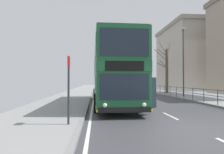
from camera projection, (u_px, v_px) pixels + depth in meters
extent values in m
cube|color=#404045|center=(197.00, 129.00, 7.18)|extent=(8.40, 140.00, 0.06)
cube|color=silver|center=(170.00, 116.00, 9.78)|extent=(0.12, 2.00, 0.00)
cube|color=silver|center=(146.00, 104.00, 14.56)|extent=(0.12, 2.00, 0.00)
cube|color=silver|center=(134.00, 98.00, 19.34)|extent=(0.12, 2.00, 0.00)
cube|color=silver|center=(126.00, 95.00, 24.13)|extent=(0.12, 2.00, 0.00)
cube|color=silver|center=(121.00, 93.00, 28.91)|extent=(0.12, 2.00, 0.00)
cube|color=silver|center=(118.00, 91.00, 33.70)|extent=(0.12, 2.00, 0.00)
cube|color=silver|center=(115.00, 90.00, 38.48)|extent=(0.12, 2.00, 0.00)
cube|color=silver|center=(113.00, 89.00, 43.27)|extent=(0.12, 2.00, 0.00)
cube|color=silver|center=(111.00, 88.00, 48.05)|extent=(0.12, 2.00, 0.00)
cube|color=silver|center=(110.00, 87.00, 52.83)|extent=(0.12, 2.00, 0.00)
cube|color=silver|center=(109.00, 87.00, 57.62)|extent=(0.12, 2.00, 0.00)
cube|color=silver|center=(89.00, 131.00, 6.87)|extent=(0.12, 133.00, 0.00)
cube|color=gray|center=(79.00, 129.00, 6.85)|extent=(0.20, 140.00, 0.14)
cube|color=gray|center=(17.00, 130.00, 6.68)|extent=(4.00, 140.00, 0.14)
cube|color=#19512D|center=(112.00, 87.00, 14.42)|extent=(2.75, 11.36, 1.84)
cube|color=#19512D|center=(112.00, 72.00, 14.44)|extent=(2.77, 11.42, 0.48)
cube|color=#19512D|center=(112.00, 57.00, 14.46)|extent=(2.75, 11.36, 1.68)
cube|color=#154527|center=(112.00, 45.00, 14.48)|extent=(2.67, 11.02, 0.08)
cube|color=#19232D|center=(125.00, 87.00, 8.78)|extent=(2.24, 0.07, 1.18)
cube|color=black|center=(125.00, 66.00, 8.79)|extent=(1.78, 0.06, 0.46)
cube|color=#19232D|center=(125.00, 42.00, 8.82)|extent=(2.24, 0.07, 1.28)
cube|color=black|center=(125.00, 110.00, 8.75)|extent=(2.42, 0.13, 0.24)
cube|color=yellow|center=(112.00, 99.00, 14.40)|extent=(2.78, 11.42, 0.10)
cube|color=#19232D|center=(129.00, 84.00, 14.83)|extent=(0.19, 8.83, 0.96)
cube|color=#19232D|center=(129.00, 56.00, 14.59)|extent=(0.21, 10.18, 1.01)
cube|color=#19232D|center=(95.00, 84.00, 14.58)|extent=(0.19, 8.83, 0.96)
cube|color=#19232D|center=(95.00, 56.00, 14.34)|extent=(0.21, 10.18, 1.01)
sphere|color=white|center=(144.00, 105.00, 8.83)|extent=(0.20, 0.20, 0.20)
sphere|color=white|center=(105.00, 105.00, 8.66)|extent=(0.20, 0.20, 0.20)
cube|color=#19232D|center=(151.00, 93.00, 9.98)|extent=(0.67, 0.50, 1.58)
cube|color=black|center=(143.00, 93.00, 10.25)|extent=(0.12, 0.90, 1.58)
cylinder|color=black|center=(140.00, 103.00, 11.08)|extent=(0.32, 1.05, 1.04)
cylinder|color=black|center=(96.00, 103.00, 10.84)|extent=(0.32, 1.05, 1.04)
cylinder|color=black|center=(121.00, 94.00, 18.26)|extent=(0.32, 1.05, 1.04)
cylinder|color=black|center=(95.00, 94.00, 18.02)|extent=(0.32, 1.05, 1.04)
cylinder|color=#2D3338|center=(218.00, 97.00, 13.12)|extent=(0.05, 0.05, 1.03)
cylinder|color=#2D3338|center=(204.00, 95.00, 14.82)|extent=(0.05, 0.05, 1.03)
cylinder|color=#2D3338|center=(193.00, 94.00, 16.52)|extent=(0.05, 0.05, 1.03)
cylinder|color=#2D3338|center=(184.00, 93.00, 18.22)|extent=(0.05, 0.05, 1.03)
cylinder|color=#2D3338|center=(176.00, 92.00, 19.92)|extent=(0.05, 0.05, 1.03)
cylinder|color=#2D3338|center=(170.00, 91.00, 21.62)|extent=(0.05, 0.05, 1.03)
cylinder|color=#2D3338|center=(165.00, 90.00, 23.32)|extent=(0.05, 0.05, 1.03)
cylinder|color=#2D3338|center=(160.00, 89.00, 25.02)|extent=(0.05, 0.05, 1.03)
cylinder|color=#2D3338|center=(156.00, 89.00, 26.72)|extent=(0.05, 0.05, 1.03)
cylinder|color=#2D3338|center=(152.00, 88.00, 28.42)|extent=(0.05, 0.05, 1.03)
cylinder|color=#2D3338|center=(188.00, 88.00, 17.38)|extent=(0.04, 22.18, 0.04)
cylinder|color=#2D3338|center=(188.00, 93.00, 17.37)|extent=(0.04, 22.18, 0.04)
cylinder|color=#2D2D33|center=(69.00, 90.00, 7.28)|extent=(0.08, 0.08, 2.54)
cube|color=red|center=(69.00, 61.00, 7.32)|extent=(0.04, 0.44, 0.36)
cylinder|color=#38383D|center=(183.00, 63.00, 21.00)|extent=(0.14, 0.14, 7.14)
cube|color=#B2B2AD|center=(183.00, 28.00, 21.07)|extent=(0.28, 0.60, 0.20)
cylinder|color=brown|center=(167.00, 71.00, 25.88)|extent=(0.37, 0.37, 5.81)
cylinder|color=brown|center=(160.00, 55.00, 26.37)|extent=(1.45, 1.11, 1.72)
cylinder|color=brown|center=(163.00, 64.00, 25.95)|extent=(0.95, 0.27, 0.94)
cylinder|color=brown|center=(167.00, 53.00, 25.47)|extent=(0.40, 0.97, 1.09)
cylinder|color=brown|center=(163.00, 48.00, 26.15)|extent=(1.01, 0.58, 1.93)
cylinder|color=brown|center=(162.00, 53.00, 26.88)|extent=(0.66, 2.05, 1.30)
cylinder|color=brown|center=(162.00, 65.00, 26.19)|extent=(1.18, 0.81, 0.84)
cylinder|color=brown|center=(169.00, 50.00, 26.41)|extent=(0.93, 0.98, 1.96)
cube|color=#B2A899|center=(197.00, 60.00, 39.79)|extent=(12.37, 14.03, 12.11)
cube|color=gray|center=(196.00, 28.00, 39.91)|extent=(12.87, 14.59, 0.70)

